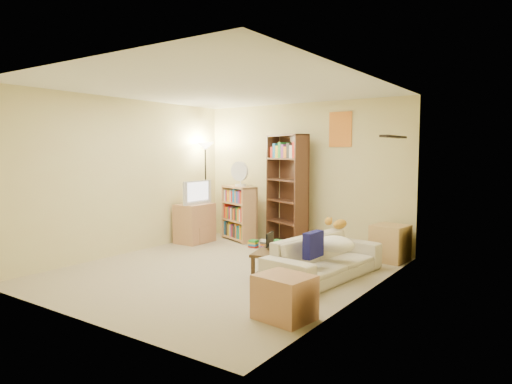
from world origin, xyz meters
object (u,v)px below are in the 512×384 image
at_px(coffee_table, 277,260).
at_px(tv_stand, 195,223).
at_px(sofa, 325,258).
at_px(short_bookshelf, 239,213).
at_px(tall_bookshelf, 287,188).
at_px(tabby_cat, 338,224).
at_px(television, 194,192).
at_px(floor_lamp, 205,162).
at_px(side_table, 390,243).
at_px(end_cabinet, 284,297).
at_px(laptop, 278,247).
at_px(mug, 284,250).
at_px(desk_fan, 240,174).

height_order(coffee_table, tv_stand, tv_stand).
height_order(sofa, short_bookshelf, short_bookshelf).
distance_m(sofa, tall_bookshelf, 2.23).
bearing_deg(short_bookshelf, tabby_cat, 6.48).
height_order(television, floor_lamp, floor_lamp).
bearing_deg(side_table, floor_lamp, -177.44).
bearing_deg(coffee_table, short_bookshelf, 122.76).
bearing_deg(end_cabinet, tv_stand, 144.60).
distance_m(tabby_cat, floor_lamp, 3.13).
relative_size(tabby_cat, end_cabinet, 0.81).
relative_size(coffee_table, laptop, 2.77).
distance_m(laptop, end_cabinet, 1.61).
height_order(laptop, short_bookshelf, short_bookshelf).
bearing_deg(short_bookshelf, tv_stand, -108.41).
bearing_deg(tabby_cat, floor_lamp, 170.10).
xyz_separation_m(laptop, tall_bookshelf, (-0.91, 1.74, 0.65)).
relative_size(tabby_cat, television, 0.58).
distance_m(sofa, coffee_table, 0.63).
xyz_separation_m(television, side_table, (3.41, 0.60, -0.64)).
xyz_separation_m(mug, side_table, (0.73, 1.88, -0.14)).
height_order(mug, desk_fan, desk_fan).
distance_m(coffee_table, laptop, 0.18).
relative_size(tabby_cat, mug, 4.29).
relative_size(coffee_table, television, 1.25).
relative_size(laptop, tall_bookshelf, 0.17).
xyz_separation_m(coffee_table, desk_fan, (-1.86, 1.70, 1.02)).
height_order(tabby_cat, short_bookshelf, short_bookshelf).
bearing_deg(laptop, end_cabinet, -143.85).
bearing_deg(coffee_table, side_table, 46.65).
bearing_deg(television, desk_fan, -47.56).
bearing_deg(tabby_cat, desk_fan, 164.03).
xyz_separation_m(coffee_table, side_table, (0.94, 1.73, 0.04)).
distance_m(coffee_table, television, 2.80).
distance_m(desk_fan, side_table, 2.97).
xyz_separation_m(sofa, tv_stand, (-3.01, 0.80, 0.09)).
xyz_separation_m(television, floor_lamp, (-0.11, 0.44, 0.54)).
height_order(laptop, side_table, side_table).
relative_size(mug, tall_bookshelf, 0.05).
height_order(tabby_cat, television, television).
distance_m(mug, tv_stand, 2.97).
height_order(tabby_cat, coffee_table, tabby_cat).
relative_size(short_bookshelf, desk_fan, 2.20).
distance_m(sofa, tabby_cat, 0.82).
height_order(desk_fan, side_table, desk_fan).
bearing_deg(tall_bookshelf, sofa, -21.54).
relative_size(television, desk_fan, 1.60).
bearing_deg(short_bookshelf, floor_lamp, -142.19).
bearing_deg(end_cabinet, sofa, 101.90).
bearing_deg(end_cabinet, mug, 121.26).
bearing_deg(sofa, television, 81.88).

